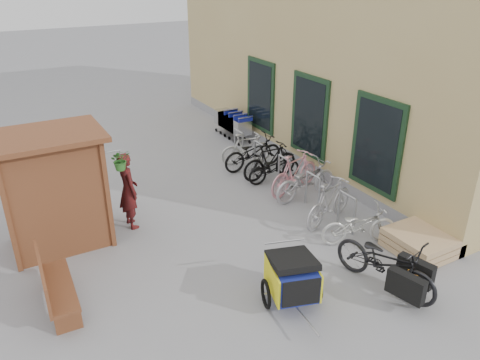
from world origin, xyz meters
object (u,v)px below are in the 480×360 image
pallet_stack (419,243)px  child_trailer (292,276)px  bike_2 (306,180)px  bike_6 (253,153)px  cargo_bike (387,263)px  bike_3 (295,173)px  bike_4 (274,167)px  bench (53,285)px  bike_0 (359,225)px  person_kiosk (128,190)px  bike_5 (270,161)px  bike_1 (329,202)px  bike_7 (246,149)px  shopping_carts (232,122)px  kiosk (47,176)px

pallet_stack → child_trailer: child_trailer is taller
bike_2 → bike_6: (-0.20, 2.20, 0.01)m
cargo_bike → bike_3: bike_3 is taller
bike_3 → bike_4: 0.79m
child_trailer → cargo_bike: 1.75m
bench → bike_3: 6.34m
bike_3 → bike_4: (-0.11, 0.77, -0.13)m
bike_0 → bike_2: 2.25m
person_kiosk → bike_4: size_ratio=1.13×
pallet_stack → bike_3: (-0.59, 3.50, 0.32)m
child_trailer → bike_5: bike_5 is taller
child_trailer → bike_1: bearing=55.7°
bike_2 → bike_3: bike_3 is taller
bike_0 → bike_1: bearing=18.0°
pallet_stack → child_trailer: (-3.12, -0.01, 0.33)m
person_kiosk → bike_2: bearing=-104.3°
bike_2 → pallet_stack: bearing=-174.5°
cargo_bike → bike_6: (0.70, 5.81, -0.04)m
bike_5 → bike_7: size_ratio=1.08×
bike_3 → child_trailer: bearing=128.7°
shopping_carts → person_kiosk: size_ratio=1.04×
bike_3 → bike_6: (-0.15, 1.80, -0.05)m
pallet_stack → shopping_carts: size_ratio=0.67×
kiosk → person_kiosk: kiosk is taller
pallet_stack → bike_3: bearing=99.5°
shopping_carts → cargo_bike: (-1.44, -8.39, -0.04)m
bench → bike_0: bearing=-6.6°
child_trailer → bike_4: bearing=77.2°
bike_1 → bike_3: bike_3 is taller
bike_4 → bike_5: (0.02, 0.24, 0.10)m
shopping_carts → person_kiosk: 6.21m
bench → bike_6: bearing=32.8°
person_kiosk → bike_6: size_ratio=0.94×
child_trailer → bike_7: (2.41, 5.72, -0.08)m
bike_4 → bike_7: 1.44m
kiosk → bike_3: kiosk is taller
bike_3 → shopping_carts: bearing=-23.1°
bike_4 → child_trailer: bearing=153.4°
cargo_bike → bike_1: (0.63, 2.36, -0.01)m
person_kiosk → bike_4: 4.08m
bench → bike_7: (5.96, 3.96, -0.04)m
bike_3 → bench: bearing=90.6°
bike_1 → bike_0: bearing=160.4°
person_kiosk → bike_5: size_ratio=1.04×
bike_5 → bench: bearing=114.5°
shopping_carts → bike_1: 6.09m
bike_2 → bike_3: 0.41m
bike_0 → bike_1: size_ratio=0.94×
pallet_stack → bench: bench is taller
shopping_carts → bike_5: bearing=-101.3°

